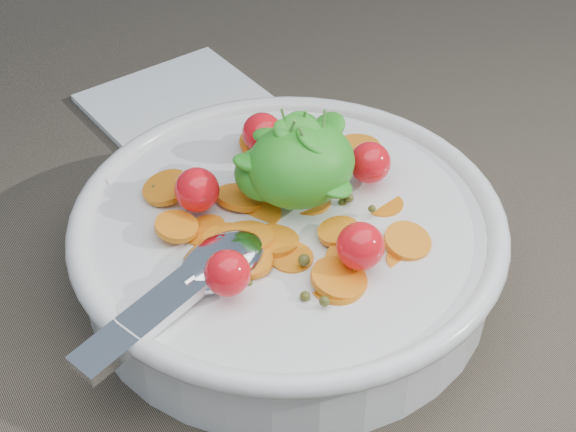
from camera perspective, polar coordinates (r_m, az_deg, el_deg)
ground at (r=0.62m, az=-0.80°, el=-5.87°), size 6.00×6.00×0.00m
bowl at (r=0.61m, az=-0.02°, el=-1.68°), size 0.32×0.30×0.13m
napkin at (r=0.82m, az=-7.16°, el=7.29°), size 0.16×0.15×0.01m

